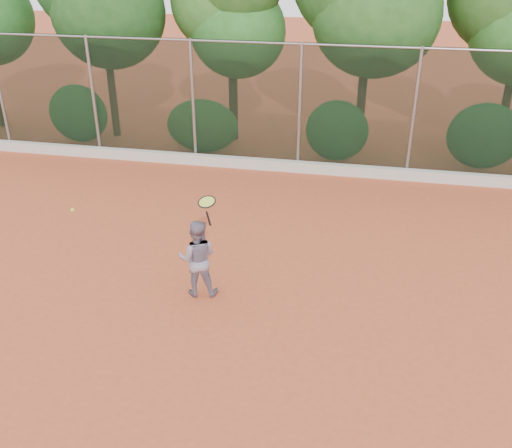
# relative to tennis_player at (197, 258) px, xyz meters

# --- Properties ---
(ground) EXTENTS (80.00, 80.00, 0.00)m
(ground) POSITION_rel_tennis_player_xyz_m (0.97, -0.43, -0.74)
(ground) COLOR #B74D2B
(ground) RESTS_ON ground
(concrete_curb) EXTENTS (24.00, 0.20, 0.30)m
(concrete_curb) POSITION_rel_tennis_player_xyz_m (0.97, 6.39, -0.59)
(concrete_curb) COLOR beige
(concrete_curb) RESTS_ON ground
(tennis_player) EXTENTS (0.81, 0.68, 1.49)m
(tennis_player) POSITION_rel_tennis_player_xyz_m (0.00, 0.00, 0.00)
(tennis_player) COLOR slate
(tennis_player) RESTS_ON ground
(chainlink_fence) EXTENTS (24.09, 0.09, 3.50)m
(chainlink_fence) POSITION_rel_tennis_player_xyz_m (0.97, 6.57, 1.11)
(chainlink_fence) COLOR black
(chainlink_fence) RESTS_ON ground
(tennis_racket) EXTENTS (0.40, 0.39, 0.58)m
(tennis_racket) POSITION_rel_tennis_player_xyz_m (0.23, -0.02, 1.12)
(tennis_racket) COLOR black
(tennis_racket) RESTS_ON ground
(tennis_ball_in_flight) EXTENTS (0.07, 0.07, 0.07)m
(tennis_ball_in_flight) POSITION_rel_tennis_player_xyz_m (-2.17, -0.26, 0.89)
(tennis_ball_in_flight) COLOR #BCE033
(tennis_ball_in_flight) RESTS_ON ground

